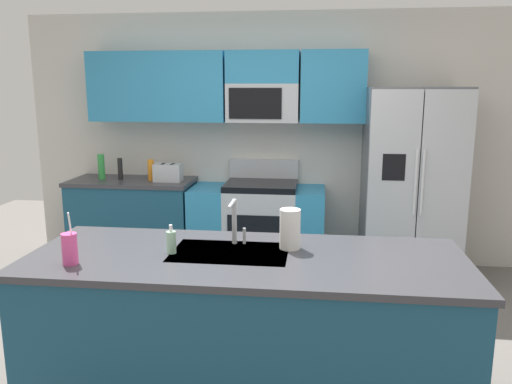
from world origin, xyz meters
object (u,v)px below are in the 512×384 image
Objects in this scene: range_oven at (258,226)px; refrigerator at (411,185)px; toaster at (168,173)px; drink_cup_pink at (70,249)px; sink_faucet at (235,218)px; pepper_mill at (120,169)px; bottle_orange at (151,170)px; paper_towel_roll at (290,229)px; bottle_green at (101,167)px; soap_dispenser at (171,242)px.

refrigerator is at bearing -2.75° from range_oven.
toaster is 2.49m from drink_cup_pink.
range_oven is at bearing 3.28° from toaster.
drink_cup_pink is (-0.73, -2.53, 0.54)m from range_oven.
pepper_mill is at bearing 126.71° from sink_faucet.
range_oven is 1.07m from toaster.
range_oven is 1.24m from bottle_orange.
drink_cup_pink is at bearing -106.07° from range_oven.
pepper_mill is 0.93× the size of paper_towel_roll.
toaster is at bearing 123.45° from paper_towel_roll.
drink_cup_pink is (0.92, -2.52, -0.04)m from bottle_green.
range_oven is 2.23m from paper_towel_roll.
soap_dispenser is (-0.34, -0.20, -0.10)m from sink_faucet.
paper_towel_roll reaches higher than soap_dispenser.
paper_towel_roll is (2.09, -2.10, -0.01)m from bottle_green.
toaster is at bearing -7.98° from bottle_orange.
soap_dispenser is (0.49, 0.25, -0.02)m from drink_cup_pink.
refrigerator is 7.71× the size of paper_towel_roll.
pepper_mill is 2.58m from soap_dispenser.
sink_faucet reaches higher than range_oven.
drink_cup_pink is 1.22× the size of paper_towel_roll.
pepper_mill is 2.63m from drink_cup_pink.
pepper_mill is at bearing 131.83° from paper_towel_roll.
bottle_green reaches higher than bottle_orange.
bottle_orange is 0.91× the size of paper_towel_roll.
bottle_green reaches higher than toaster.
drink_cup_pink is (0.38, -2.51, -0.02)m from bottle_orange.
drink_cup_pink is (-0.84, -0.45, -0.08)m from sink_faucet.
paper_towel_roll is (1.89, -2.11, 0.01)m from pepper_mill.
refrigerator reaches higher than soap_dispenser.
pepper_mill is 0.85× the size of bottle_green.
paper_towel_roll is (0.34, -0.03, -0.05)m from sink_faucet.
bottle_orange is 2.53m from drink_cup_pink.
bottle_orange is at bearing -1.55° from bottle_green.
bottle_orange is at bearing -3.96° from pepper_mill.
bottle_green is 2.68m from drink_cup_pink.
toaster is at bearing 94.32° from drink_cup_pink.
sink_faucet is at bearing 30.63° from soap_dispenser.
bottle_orange is (-2.61, 0.05, 0.08)m from refrigerator.
refrigerator is 2.42m from toaster.
toaster is 0.53m from pepper_mill.
bottle_orange is at bearing 126.61° from paper_towel_roll.
soap_dispenser is (1.21, -2.28, -0.04)m from pepper_mill.
bottle_green reaches higher than range_oven.
bottle_orange is at bearing -178.66° from range_oven.
sink_faucet is at bearing -59.47° from bottle_orange.
sink_faucet is (0.11, -2.08, 0.62)m from range_oven.
refrigerator is 6.61× the size of toaster.
bottle_green is 0.93× the size of sink_faucet.
refrigerator is at bearing -1.35° from pepper_mill.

